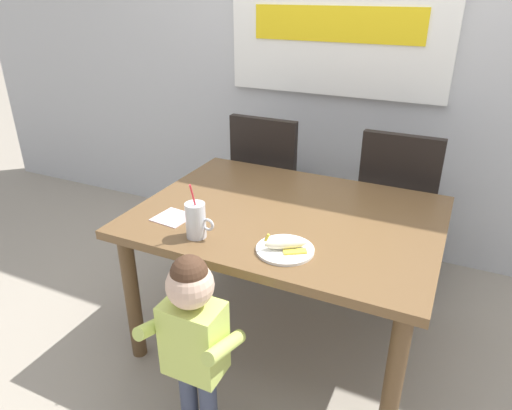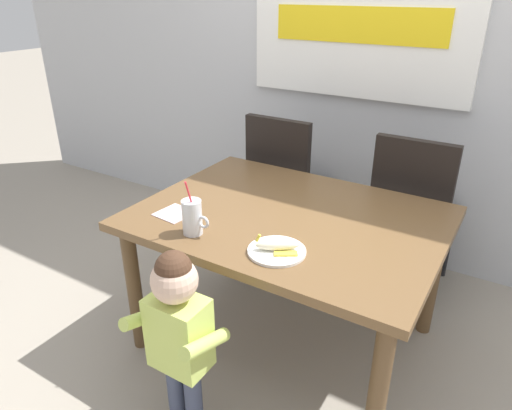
% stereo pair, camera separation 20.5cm
% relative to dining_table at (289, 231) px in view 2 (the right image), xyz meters
% --- Properties ---
extents(ground_plane, '(24.00, 24.00, 0.00)m').
position_rel_dining_table_xyz_m(ground_plane, '(0.00, 0.00, -0.62)').
color(ground_plane, '#9E9384').
extents(back_wall, '(6.40, 0.17, 2.90)m').
position_rel_dining_table_xyz_m(back_wall, '(-0.00, 1.16, 0.83)').
color(back_wall, silver).
rests_on(back_wall, ground).
extents(dining_table, '(1.36, 1.02, 0.71)m').
position_rel_dining_table_xyz_m(dining_table, '(0.00, 0.00, 0.00)').
color(dining_table, brown).
rests_on(dining_table, ground).
extents(dining_chair_left, '(0.44, 0.44, 0.96)m').
position_rel_dining_table_xyz_m(dining_chair_left, '(-0.41, 0.74, -0.08)').
color(dining_chair_left, black).
rests_on(dining_chair_left, ground).
extents(dining_chair_right, '(0.44, 0.44, 0.96)m').
position_rel_dining_table_xyz_m(dining_chair_right, '(0.39, 0.75, -0.08)').
color(dining_chair_right, black).
rests_on(dining_chair_right, ground).
extents(toddler_standing, '(0.33, 0.24, 0.84)m').
position_rel_dining_table_xyz_m(toddler_standing, '(-0.09, -0.69, -0.10)').
color(toddler_standing, '#3F4760').
rests_on(toddler_standing, ground).
extents(milk_cup, '(0.13, 0.08, 0.25)m').
position_rel_dining_table_xyz_m(milk_cup, '(-0.26, -0.37, 0.16)').
color(milk_cup, silver).
rests_on(milk_cup, dining_table).
extents(snack_plate, '(0.23, 0.23, 0.01)m').
position_rel_dining_table_xyz_m(snack_plate, '(0.11, -0.32, 0.09)').
color(snack_plate, white).
rests_on(snack_plate, dining_table).
extents(peeled_banana, '(0.17, 0.14, 0.07)m').
position_rel_dining_table_xyz_m(peeled_banana, '(0.12, -0.32, 0.12)').
color(peeled_banana, '#F4EAC6').
rests_on(peeled_banana, snack_plate).
extents(paper_napkin, '(0.16, 0.16, 0.00)m').
position_rel_dining_table_xyz_m(paper_napkin, '(-0.45, -0.27, 0.09)').
color(paper_napkin, silver).
rests_on(paper_napkin, dining_table).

